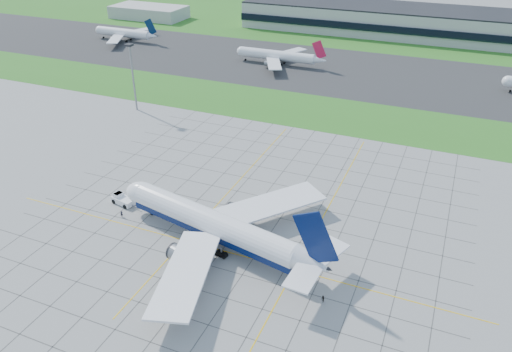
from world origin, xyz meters
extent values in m
plane|color=#9A9A95|center=(0.00, 0.00, 0.00)|extent=(1400.00, 1400.00, 0.00)
cube|color=#2E6E1F|center=(0.00, 90.00, 0.02)|extent=(700.00, 35.00, 0.04)
cube|color=#383838|center=(0.00, 145.00, 0.03)|extent=(700.00, 75.00, 0.04)
cube|color=#2E6E1F|center=(0.00, 255.00, 0.02)|extent=(700.00, 145.00, 0.04)
cube|color=#474744|center=(-48.00, 10.00, 0.01)|extent=(0.18, 130.00, 0.02)
cube|color=#474744|center=(-40.00, 10.00, 0.01)|extent=(0.18, 130.00, 0.02)
cube|color=#474744|center=(-32.00, 10.00, 0.01)|extent=(0.18, 130.00, 0.02)
cube|color=#474744|center=(-24.00, 10.00, 0.01)|extent=(0.18, 130.00, 0.02)
cube|color=#474744|center=(-16.00, 10.00, 0.01)|extent=(0.18, 130.00, 0.02)
cube|color=#474744|center=(-8.00, 10.00, 0.01)|extent=(0.18, 130.00, 0.02)
cube|color=#474744|center=(0.00, 10.00, 0.01)|extent=(0.18, 130.00, 0.02)
cube|color=#474744|center=(8.00, 10.00, 0.01)|extent=(0.18, 130.00, 0.02)
cube|color=#474744|center=(16.00, 10.00, 0.01)|extent=(0.18, 130.00, 0.02)
cube|color=#474744|center=(24.00, 10.00, 0.01)|extent=(0.18, 130.00, 0.02)
cube|color=#474744|center=(32.00, 10.00, 0.01)|extent=(0.18, 130.00, 0.02)
cube|color=#474744|center=(40.00, 10.00, 0.01)|extent=(0.18, 130.00, 0.02)
cube|color=#474744|center=(48.00, 10.00, 0.01)|extent=(0.18, 130.00, 0.02)
cube|color=#474744|center=(0.00, -32.00, 0.01)|extent=(110.00, 0.18, 0.02)
cube|color=#474744|center=(0.00, -24.00, 0.01)|extent=(110.00, 0.18, 0.02)
cube|color=#474744|center=(0.00, -16.00, 0.01)|extent=(110.00, 0.18, 0.02)
cube|color=#474744|center=(0.00, -8.00, 0.01)|extent=(110.00, 0.18, 0.02)
cube|color=#474744|center=(0.00, 0.00, 0.01)|extent=(110.00, 0.18, 0.02)
cube|color=#474744|center=(0.00, 8.00, 0.01)|extent=(110.00, 0.18, 0.02)
cube|color=#474744|center=(0.00, 16.00, 0.01)|extent=(110.00, 0.18, 0.02)
cube|color=#474744|center=(0.00, 24.00, 0.01)|extent=(110.00, 0.18, 0.02)
cube|color=#474744|center=(0.00, 32.00, 0.01)|extent=(110.00, 0.18, 0.02)
cube|color=#474744|center=(0.00, 40.00, 0.01)|extent=(110.00, 0.18, 0.02)
cube|color=#474744|center=(0.00, 48.00, 0.01)|extent=(110.00, 0.18, 0.02)
cube|color=#474744|center=(0.00, 56.00, 0.01)|extent=(110.00, 0.18, 0.02)
cube|color=#474744|center=(0.00, 64.00, 0.01)|extent=(110.00, 0.18, 0.02)
cube|color=yellow|center=(0.00, -2.00, 0.02)|extent=(120.00, 0.25, 0.03)
cube|color=yellow|center=(-10.00, 20.00, 0.02)|extent=(0.25, 100.00, 0.03)
cube|color=yellow|center=(18.00, 20.00, 0.02)|extent=(0.25, 100.00, 0.03)
cube|color=#B7B7B2|center=(40.00, 230.00, 7.50)|extent=(260.00, 42.00, 15.00)
cube|color=black|center=(40.00, 208.50, 7.00)|extent=(260.00, 1.00, 4.00)
cube|color=black|center=(40.00, 230.00, 15.40)|extent=(260.00, 42.00, 0.80)
cube|color=#B7B7B2|center=(-160.00, 210.00, 4.00)|extent=(50.00, 25.00, 8.00)
cylinder|color=gray|center=(-70.00, 65.00, 12.50)|extent=(0.70, 0.70, 25.00)
cube|color=black|center=(-70.00, 65.00, 25.20)|extent=(2.50, 2.50, 0.80)
cylinder|color=white|center=(-3.31, 0.18, 5.62)|extent=(46.38, 15.47, 6.02)
cube|color=#071546|center=(-3.31, 0.18, 3.71)|extent=(46.30, 15.08, 1.60)
ellipsoid|color=white|center=(-25.87, 4.97, 5.62)|extent=(10.67, 7.89, 6.02)
cube|color=black|center=(-28.03, 5.43, 6.12)|extent=(2.83, 3.60, 0.60)
cone|color=white|center=(22.69, -5.34, 5.92)|extent=(9.04, 7.26, 5.72)
cube|color=#071546|center=(23.18, -5.44, 12.64)|extent=(10.80, 2.76, 12.80)
cube|color=white|center=(5.91, 14.63, 4.61)|extent=(24.41, 27.70, 0.97)
cube|color=white|center=(-0.75, -16.77, 4.61)|extent=(15.57, 29.44, 0.97)
cylinder|color=slate|center=(-1.12, 10.49, 2.61)|extent=(7.17, 5.08, 3.81)
cylinder|color=slate|center=(-5.49, -10.12, 2.61)|extent=(7.17, 5.08, 3.81)
cylinder|color=gray|center=(-23.42, 4.45, 1.30)|extent=(0.43, 0.43, 2.61)
cylinder|color=black|center=(-23.42, 4.45, 0.55)|extent=(1.18, 0.72, 1.10)
cylinder|color=black|center=(2.27, 2.28, 0.65)|extent=(1.53, 1.45, 1.30)
cylinder|color=black|center=(0.93, -4.00, 0.65)|extent=(1.53, 1.45, 1.30)
cube|color=white|center=(-33.53, 6.10, 0.99)|extent=(7.13, 4.41, 1.55)
cube|color=white|center=(-35.26, 6.46, 2.10)|extent=(2.45, 2.79, 1.22)
cube|color=black|center=(-35.26, 6.46, 2.32)|extent=(2.19, 2.53, 0.77)
cube|color=gray|center=(-28.88, 5.11, 0.66)|extent=(3.29, 0.88, 0.20)
cylinder|color=black|center=(-35.39, 7.96, 0.61)|extent=(1.30, 0.79, 1.22)
cylinder|color=black|center=(-35.99, 5.15, 0.61)|extent=(1.30, 0.79, 1.22)
cylinder|color=black|center=(-31.07, 7.04, 0.61)|extent=(1.30, 0.79, 1.22)
cylinder|color=black|center=(-31.67, 4.23, 0.61)|extent=(1.30, 0.79, 1.22)
imported|color=black|center=(-30.12, 0.62, 0.89)|extent=(0.76, 0.76, 1.79)
imported|color=black|center=(26.65, -9.35, 0.85)|extent=(1.00, 1.04, 1.69)
cylinder|color=white|center=(-138.62, 151.96, 4.50)|extent=(33.64, 4.80, 4.80)
cube|color=#061F41|center=(-119.93, 151.96, 9.50)|extent=(7.46, 0.40, 9.15)
cube|color=white|center=(-136.29, 162.96, 3.70)|extent=(13.89, 20.66, 0.40)
cube|color=white|center=(-136.29, 140.96, 3.70)|extent=(13.89, 20.66, 0.40)
cylinder|color=black|center=(-135.82, 154.16, 0.50)|extent=(1.00, 1.00, 1.00)
cylinder|color=black|center=(-135.82, 149.76, 0.50)|extent=(1.00, 1.00, 1.00)
cylinder|color=white|center=(-41.09, 142.53, 4.50)|extent=(38.14, 4.80, 4.80)
cube|color=#C6163F|center=(-19.90, 142.53, 9.50)|extent=(7.46, 0.40, 9.15)
cube|color=white|center=(-38.44, 153.53, 3.70)|extent=(13.89, 20.66, 0.40)
cube|color=white|center=(-38.44, 131.53, 3.70)|extent=(13.89, 20.66, 0.40)
cylinder|color=black|center=(-37.91, 144.73, 0.50)|extent=(1.00, 1.00, 1.00)
cylinder|color=black|center=(-37.91, 140.33, 0.50)|extent=(1.00, 1.00, 1.00)
camera|label=1|loc=(43.79, -85.03, 72.47)|focal=35.00mm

